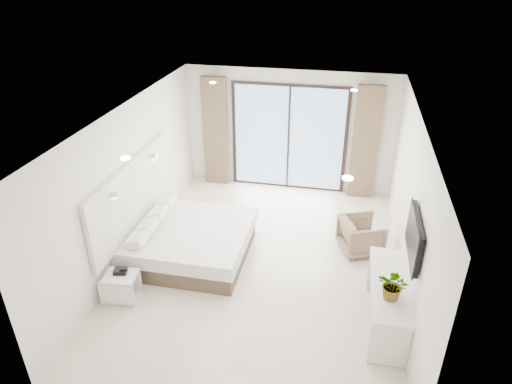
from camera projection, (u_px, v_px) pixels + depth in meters
The scene contains 8 objects.
ground at pixel (261, 264), 7.98m from camera, with size 6.20×6.20×0.00m, color beige.
room_shell at pixel (259, 164), 7.91m from camera, with size 4.62×6.22×2.72m.
bed at pixel (190, 242), 8.08m from camera, with size 2.03×1.93×0.70m.
nightstand at pixel (122, 287), 7.09m from camera, with size 0.54×0.46×0.45m.
phone at pixel (120, 271), 7.02m from camera, with size 0.20×0.16×0.07m, color black.
console_desk at pixel (388, 294), 6.44m from camera, with size 0.53×1.69×0.77m.
plant at pixel (393, 288), 5.98m from camera, with size 0.39×0.44×0.34m, color #33662D.
armchair at pixel (361, 234), 8.19m from camera, with size 0.69×0.65×0.71m, color #8A725A.
Camera 1 is at (1.24, -6.34, 4.85)m, focal length 32.00 mm.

